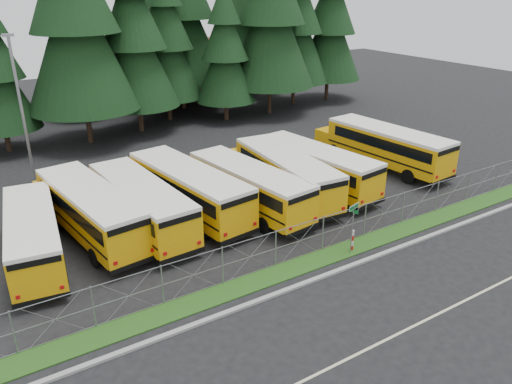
{
  "coord_description": "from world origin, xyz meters",
  "views": [
    {
      "loc": [
        -16.38,
        -18.75,
        13.31
      ],
      "look_at": [
        -2.0,
        4.0,
        1.79
      ],
      "focal_mm": 35.0,
      "sensor_mm": 36.0,
      "label": 1
    }
  ],
  "objects_px": {
    "bus_0": "(33,236)",
    "bus_5": "(283,175)",
    "bus_2": "(139,205)",
    "light_standard": "(21,106)",
    "bus_3": "(186,191)",
    "bus_6": "(312,168)",
    "bus_4": "(246,188)",
    "street_sign": "(353,218)",
    "bus_1": "(89,212)",
    "bus_east": "(383,148)",
    "striped_bollard": "(353,241)"
  },
  "relations": [
    {
      "from": "bus_2",
      "to": "bus_3",
      "type": "xyz_separation_m",
      "value": [
        3.07,
        0.34,
        0.06
      ]
    },
    {
      "from": "bus_1",
      "to": "bus_east",
      "type": "height_order",
      "value": "bus_east"
    },
    {
      "from": "bus_1",
      "to": "striped_bollard",
      "type": "height_order",
      "value": "bus_1"
    },
    {
      "from": "street_sign",
      "to": "light_standard",
      "type": "distance_m",
      "value": 23.17
    },
    {
      "from": "bus_0",
      "to": "light_standard",
      "type": "relative_size",
      "value": 1.02
    },
    {
      "from": "bus_1",
      "to": "bus_6",
      "type": "height_order",
      "value": "bus_1"
    },
    {
      "from": "bus_0",
      "to": "bus_4",
      "type": "relative_size",
      "value": 0.93
    },
    {
      "from": "bus_3",
      "to": "light_standard",
      "type": "bearing_deg",
      "value": 116.38
    },
    {
      "from": "bus_4",
      "to": "bus_6",
      "type": "relative_size",
      "value": 0.99
    },
    {
      "from": "bus_1",
      "to": "bus_5",
      "type": "relative_size",
      "value": 1.01
    },
    {
      "from": "bus_east",
      "to": "striped_bollard",
      "type": "distance_m",
      "value": 13.73
    },
    {
      "from": "bus_1",
      "to": "light_standard",
      "type": "height_order",
      "value": "light_standard"
    },
    {
      "from": "bus_5",
      "to": "light_standard",
      "type": "distance_m",
      "value": 18.09
    },
    {
      "from": "bus_0",
      "to": "bus_2",
      "type": "height_order",
      "value": "bus_2"
    },
    {
      "from": "bus_5",
      "to": "bus_east",
      "type": "xyz_separation_m",
      "value": [
        9.66,
        0.54,
        0.06
      ]
    },
    {
      "from": "bus_4",
      "to": "street_sign",
      "type": "distance_m",
      "value": 7.85
    },
    {
      "from": "bus_1",
      "to": "bus_5",
      "type": "height_order",
      "value": "bus_1"
    },
    {
      "from": "bus_east",
      "to": "street_sign",
      "type": "distance_m",
      "value": 14.0
    },
    {
      "from": "bus_0",
      "to": "bus_4",
      "type": "distance_m",
      "value": 12.24
    },
    {
      "from": "bus_0",
      "to": "bus_3",
      "type": "height_order",
      "value": "bus_3"
    },
    {
      "from": "bus_3",
      "to": "bus_6",
      "type": "xyz_separation_m",
      "value": [
        9.0,
        -0.86,
        -0.05
      ]
    },
    {
      "from": "bus_3",
      "to": "light_standard",
      "type": "distance_m",
      "value": 13.11
    },
    {
      "from": "bus_4",
      "to": "striped_bollard",
      "type": "bearing_deg",
      "value": -81.29
    },
    {
      "from": "bus_east",
      "to": "light_standard",
      "type": "distance_m",
      "value": 25.87
    },
    {
      "from": "street_sign",
      "to": "striped_bollard",
      "type": "xyz_separation_m",
      "value": [
        0.26,
        0.16,
        -1.43
      ]
    },
    {
      "from": "bus_1",
      "to": "bus_5",
      "type": "bearing_deg",
      "value": -12.63
    },
    {
      "from": "bus_2",
      "to": "light_standard",
      "type": "height_order",
      "value": "light_standard"
    },
    {
      "from": "bus_1",
      "to": "light_standard",
      "type": "distance_m",
      "value": 11.01
    },
    {
      "from": "bus_3",
      "to": "bus_east",
      "type": "xyz_separation_m",
      "value": [
        16.22,
        -0.39,
        0.02
      ]
    },
    {
      "from": "bus_0",
      "to": "bus_5",
      "type": "relative_size",
      "value": 0.91
    },
    {
      "from": "bus_1",
      "to": "bus_3",
      "type": "distance_m",
      "value": 5.74
    },
    {
      "from": "bus_1",
      "to": "striped_bollard",
      "type": "bearing_deg",
      "value": -46.36
    },
    {
      "from": "bus_0",
      "to": "bus_east",
      "type": "distance_m",
      "value": 25.08
    },
    {
      "from": "bus_2",
      "to": "bus_3",
      "type": "height_order",
      "value": "bus_3"
    },
    {
      "from": "bus_1",
      "to": "striped_bollard",
      "type": "xyz_separation_m",
      "value": [
        11.2,
        -9.07,
        -0.89
      ]
    },
    {
      "from": "bus_0",
      "to": "light_standard",
      "type": "bearing_deg",
      "value": 87.82
    },
    {
      "from": "street_sign",
      "to": "bus_1",
      "type": "bearing_deg",
      "value": 139.88
    },
    {
      "from": "bus_6",
      "to": "bus_5",
      "type": "bearing_deg",
      "value": 174.33
    },
    {
      "from": "bus_0",
      "to": "bus_east",
      "type": "height_order",
      "value": "bus_east"
    },
    {
      "from": "light_standard",
      "to": "bus_0",
      "type": "bearing_deg",
      "value": -99.56
    },
    {
      "from": "bus_2",
      "to": "striped_bollard",
      "type": "bearing_deg",
      "value": -48.6
    },
    {
      "from": "bus_0",
      "to": "light_standard",
      "type": "height_order",
      "value": "light_standard"
    },
    {
      "from": "striped_bollard",
      "to": "light_standard",
      "type": "relative_size",
      "value": 0.12
    },
    {
      "from": "bus_4",
      "to": "bus_6",
      "type": "height_order",
      "value": "bus_6"
    },
    {
      "from": "street_sign",
      "to": "light_standard",
      "type": "height_order",
      "value": "light_standard"
    },
    {
      "from": "bus_3",
      "to": "bus_east",
      "type": "distance_m",
      "value": 16.23
    },
    {
      "from": "bus_4",
      "to": "bus_6",
      "type": "distance_m",
      "value": 5.66
    },
    {
      "from": "bus_0",
      "to": "striped_bollard",
      "type": "distance_m",
      "value": 16.43
    },
    {
      "from": "bus_2",
      "to": "striped_bollard",
      "type": "relative_size",
      "value": 9.26
    },
    {
      "from": "bus_1",
      "to": "bus_5",
      "type": "distance_m",
      "value": 12.35
    }
  ]
}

